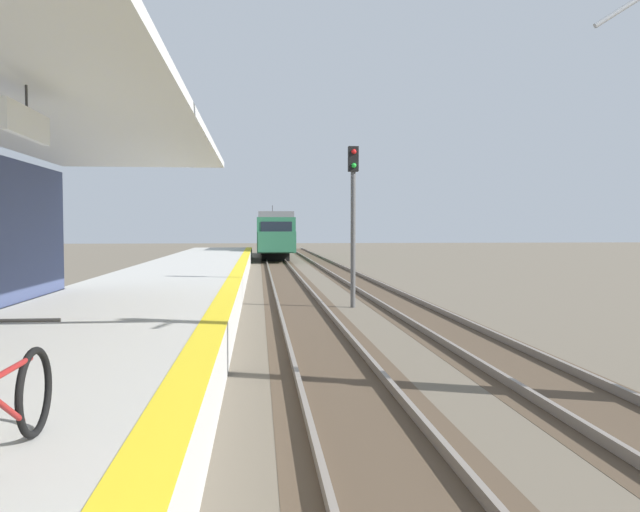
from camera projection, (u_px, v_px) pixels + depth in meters
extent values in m
cube|color=#B7B5AD|center=(133.00, 316.00, 15.14)|extent=(5.00, 80.00, 0.90)
cube|color=yellow|center=(226.00, 296.00, 15.34)|extent=(0.50, 80.00, 0.01)
cube|color=white|center=(27.00, 123.00, 7.43)|extent=(0.08, 1.40, 0.36)
cylinder|color=#333333|center=(26.00, 96.00, 7.42)|extent=(0.03, 0.03, 0.27)
cube|color=#4C3D2D|center=(302.00, 310.00, 19.57)|extent=(2.34, 120.00, 0.01)
cube|color=slate|center=(279.00, 308.00, 19.50)|extent=(0.08, 120.00, 0.15)
cube|color=slate|center=(325.00, 307.00, 19.64)|extent=(0.08, 120.00, 0.15)
cube|color=#4C3D2D|center=(408.00, 309.00, 19.91)|extent=(2.34, 120.00, 0.01)
cube|color=slate|center=(386.00, 307.00, 19.83)|extent=(0.08, 120.00, 0.15)
cube|color=slate|center=(430.00, 306.00, 19.98)|extent=(0.08, 120.00, 0.15)
cube|color=#286647|center=(273.00, 234.00, 55.48)|extent=(2.90, 18.00, 2.70)
cube|color=slate|center=(273.00, 216.00, 55.41)|extent=(2.67, 18.00, 0.44)
cube|color=black|center=(276.00, 230.00, 46.49)|extent=(2.32, 0.06, 1.21)
cube|color=#286647|center=(277.00, 242.00, 45.75)|extent=(2.78, 1.60, 1.49)
cube|color=black|center=(290.00, 230.00, 55.60)|extent=(0.04, 15.84, 0.86)
cylinder|color=#333333|center=(272.00, 210.00, 58.96)|extent=(0.06, 0.06, 0.90)
cube|color=black|center=(275.00, 256.00, 49.74)|extent=(2.17, 2.20, 0.72)
cube|color=black|center=(272.00, 251.00, 61.37)|extent=(2.17, 2.20, 0.72)
torus|color=black|center=(35.00, 392.00, 4.96)|extent=(0.06, 0.72, 0.72)
cylinder|color=maroon|center=(6.00, 372.00, 4.40)|extent=(0.04, 0.95, 0.04)
cylinder|color=maroon|center=(1.00, 404.00, 4.31)|extent=(0.04, 0.79, 0.51)
cylinder|color=#262626|center=(28.00, 320.00, 4.84)|extent=(0.48, 0.03, 0.03)
cylinder|color=#4C4C4C|center=(353.00, 240.00, 20.18)|extent=(0.16, 0.16, 4.40)
cube|color=black|center=(353.00, 159.00, 20.06)|extent=(0.32, 0.24, 0.80)
sphere|color=red|center=(354.00, 152.00, 19.91)|extent=(0.16, 0.16, 0.16)
sphere|color=green|center=(354.00, 165.00, 19.93)|extent=(0.16, 0.16, 0.16)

